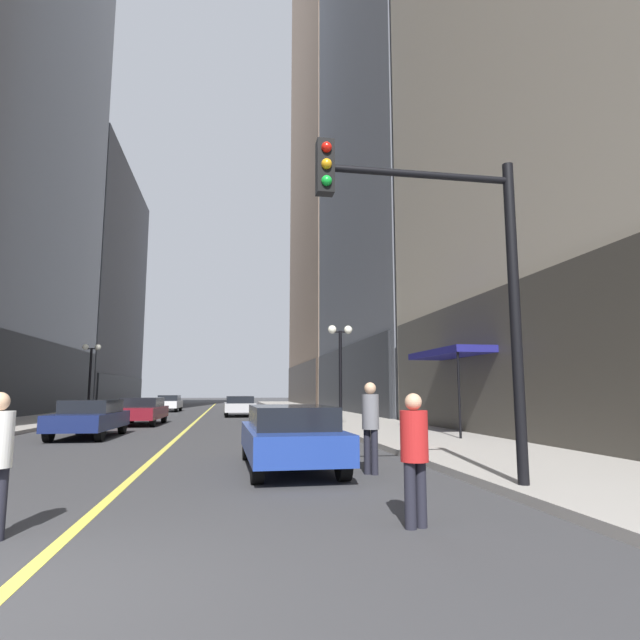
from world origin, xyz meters
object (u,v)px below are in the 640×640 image
object	(u,v)px
street_lamp_left_far	(91,364)
car_silver	(239,405)
car_maroon	(142,410)
traffic_light_near_right	(454,261)
fire_hydrant_right	(416,436)
car_white	(169,403)
street_lamp_right_mid	(340,353)
pedestrian_in_grey_suit	(371,420)
pedestrian_in_red_jacket	(414,449)
car_navy	(90,417)
car_blue	(290,434)

from	to	relation	value
street_lamp_left_far	car_silver	bearing A→B (deg)	13.81
car_maroon	traffic_light_near_right	xyz separation A→B (m)	(7.77, -19.15, 3.02)
car_silver	fire_hydrant_right	world-z (taller)	car_silver
car_white	street_lamp_right_mid	world-z (taller)	street_lamp_right_mid
pedestrian_in_grey_suit	street_lamp_right_mid	bearing A→B (deg)	80.86
pedestrian_in_red_jacket	fire_hydrant_right	size ratio (longest dim) A/B	2.00
fire_hydrant_right	street_lamp_right_mid	bearing A→B (deg)	93.75
fire_hydrant_right	pedestrian_in_red_jacket	bearing A→B (deg)	-110.15
pedestrian_in_red_jacket	car_maroon	bearing A→B (deg)	107.15
car_white	pedestrian_in_grey_suit	size ratio (longest dim) A/B	2.47
car_navy	street_lamp_right_mid	world-z (taller)	street_lamp_right_mid
car_white	street_lamp_left_far	size ratio (longest dim) A/B	1.00
car_maroon	car_silver	bearing A→B (deg)	59.00
car_navy	fire_hydrant_right	world-z (taller)	car_navy
pedestrian_in_grey_suit	car_navy	bearing A→B (deg)	128.15
car_blue	car_maroon	world-z (taller)	same
car_white	pedestrian_in_red_jacket	bearing A→B (deg)	-79.58
car_navy	pedestrian_in_red_jacket	world-z (taller)	pedestrian_in_red_jacket
car_maroon	fire_hydrant_right	world-z (taller)	car_maroon
car_maroon	street_lamp_right_mid	xyz separation A→B (m)	(8.82, -5.27, 2.54)
car_blue	traffic_light_near_right	world-z (taller)	traffic_light_near_right
car_blue	car_white	size ratio (longest dim) A/B	1.07
car_navy	fire_hydrant_right	xyz separation A→B (m)	(9.99, -5.84, -0.32)
car_white	traffic_light_near_right	size ratio (longest dim) A/B	0.79
pedestrian_in_red_jacket	street_lamp_right_mid	xyz separation A→B (m)	(2.40, 15.54, 2.33)
car_silver	street_lamp_left_far	size ratio (longest dim) A/B	1.03
car_silver	street_lamp_left_far	bearing A→B (deg)	-166.19
car_silver	street_lamp_left_far	world-z (taller)	street_lamp_left_far
street_lamp_right_mid	street_lamp_left_far	bearing A→B (deg)	138.80
car_blue	car_navy	xyz separation A→B (m)	(-6.13, 8.80, -0.00)
car_maroon	traffic_light_near_right	bearing A→B (deg)	-67.91
car_blue	pedestrian_in_red_jacket	distance (m)	5.04
pedestrian_in_red_jacket	fire_hydrant_right	xyz separation A→B (m)	(2.90, 7.91, -0.52)
pedestrian_in_grey_suit	fire_hydrant_right	bearing A→B (deg)	58.84
pedestrian_in_grey_suit	car_silver	bearing A→B (deg)	94.81
pedestrian_in_grey_suit	fire_hydrant_right	size ratio (longest dim) A/B	2.25
pedestrian_in_red_jacket	pedestrian_in_grey_suit	distance (m)	4.06
car_white	car_navy	bearing A→B (deg)	-90.14
street_lamp_left_far	street_lamp_right_mid	world-z (taller)	same
pedestrian_in_red_jacket	street_lamp_left_far	world-z (taller)	street_lamp_left_far
car_maroon	car_silver	xyz separation A→B (m)	(4.87, 8.11, -0.00)
car_navy	traffic_light_near_right	xyz separation A→B (m)	(8.44, -12.09, 3.02)
car_maroon	street_lamp_left_far	size ratio (longest dim) A/B	1.09
pedestrian_in_red_jacket	street_lamp_left_far	xyz separation A→B (m)	(-10.40, 26.75, 2.33)
pedestrian_in_red_jacket	street_lamp_left_far	size ratio (longest dim) A/B	0.36
pedestrian_in_grey_suit	street_lamp_left_far	bearing A→B (deg)	115.72
car_navy	street_lamp_right_mid	distance (m)	9.99
car_navy	pedestrian_in_grey_suit	distance (m)	12.37
pedestrian_in_red_jacket	traffic_light_near_right	bearing A→B (deg)	50.72
traffic_light_near_right	street_lamp_left_far	distance (m)	27.71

